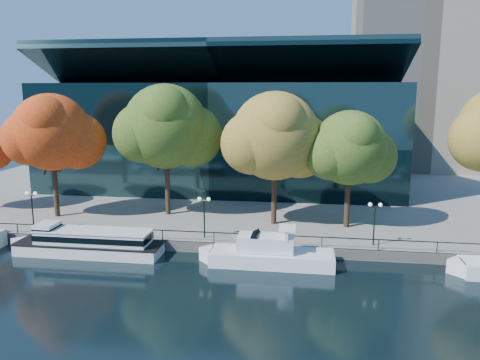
% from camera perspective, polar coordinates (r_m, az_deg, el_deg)
% --- Properties ---
extents(ground, '(160.00, 160.00, 0.00)m').
position_cam_1_polar(ground, '(41.77, -4.06, -10.27)').
color(ground, black).
rests_on(ground, ground).
extents(promenade, '(90.00, 67.08, 1.00)m').
position_cam_1_polar(promenade, '(76.29, 1.69, -0.12)').
color(promenade, slate).
rests_on(promenade, ground).
extents(railing, '(88.20, 0.08, 0.99)m').
position_cam_1_polar(railing, '(44.13, -3.20, -6.42)').
color(railing, black).
rests_on(railing, promenade).
extents(convention_building, '(50.00, 24.57, 21.43)m').
position_cam_1_polar(convention_building, '(71.22, -1.91, 5.60)').
color(convention_building, black).
rests_on(convention_building, ground).
extents(tour_boat, '(15.04, 3.36, 2.85)m').
position_cam_1_polar(tour_boat, '(46.15, -18.34, -7.14)').
color(tour_boat, silver).
rests_on(tour_boat, ground).
extents(cruiser_near, '(11.96, 3.08, 3.47)m').
position_cam_1_polar(cruiser_near, '(41.37, 3.24, -8.88)').
color(cruiser_near, white).
rests_on(cruiser_near, ground).
extents(tree_1, '(10.61, 8.70, 13.77)m').
position_cam_1_polar(tree_1, '(55.54, -21.87, 5.24)').
color(tree_1, black).
rests_on(tree_1, promenade).
extents(tree_2, '(11.82, 9.69, 14.82)m').
position_cam_1_polar(tree_2, '(53.02, -8.86, 6.24)').
color(tree_2, black).
rests_on(tree_2, promenade).
extents(tree_3, '(11.52, 9.45, 14.02)m').
position_cam_1_polar(tree_3, '(48.68, 4.49, 5.14)').
color(tree_3, black).
rests_on(tree_3, promenade).
extents(tree_4, '(9.52, 7.80, 12.13)m').
position_cam_1_polar(tree_4, '(48.77, 13.40, 3.63)').
color(tree_4, black).
rests_on(tree_4, promenade).
extents(lamp_0, '(1.26, 0.36, 4.03)m').
position_cam_1_polar(lamp_0, '(51.81, -24.05, -2.42)').
color(lamp_0, black).
rests_on(lamp_0, promenade).
extents(lamp_1, '(1.26, 0.36, 4.03)m').
position_cam_1_polar(lamp_1, '(44.99, -4.40, -3.40)').
color(lamp_1, black).
rests_on(lamp_1, promenade).
extents(lamp_2, '(1.26, 0.36, 4.03)m').
position_cam_1_polar(lamp_2, '(44.41, 16.11, -3.99)').
color(lamp_2, black).
rests_on(lamp_2, promenade).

